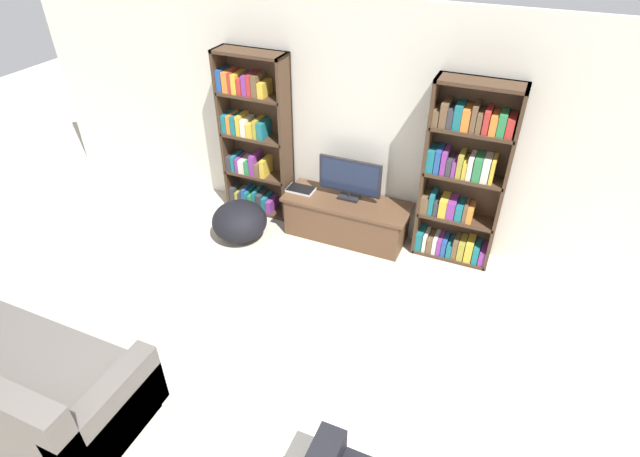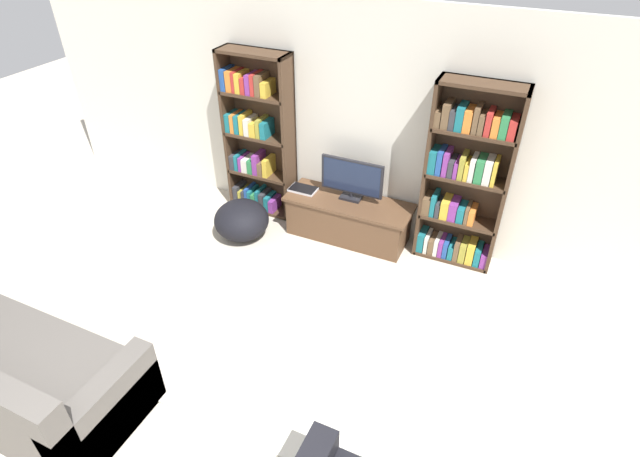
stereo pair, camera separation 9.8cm
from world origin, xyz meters
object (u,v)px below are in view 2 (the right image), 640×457
object	(u,v)px
bookshelf_left	(257,138)
laptop	(303,189)
couch_left_sectional	(16,377)
tv_stand	(348,219)
bookshelf_right	(464,181)
television	(352,179)
beanbag_ottoman	(242,220)

from	to	relation	value
bookshelf_left	laptop	size ratio (longest dim) A/B	6.22
bookshelf_left	couch_left_sectional	xyz separation A→B (m)	(-0.25, -3.37, -0.68)
bookshelf_left	laptop	xyz separation A→B (m)	(0.68, -0.15, -0.46)
tv_stand	bookshelf_right	bearing A→B (deg)	7.12
bookshelf_right	bookshelf_left	bearing A→B (deg)	179.92
bookshelf_left	couch_left_sectional	size ratio (longest dim) A/B	1.01
tv_stand	laptop	size ratio (longest dim) A/B	4.56
bookshelf_left	television	distance (m)	1.28
couch_left_sectional	beanbag_ottoman	distance (m)	2.73
bookshelf_right	television	distance (m)	1.22
tv_stand	couch_left_sectional	world-z (taller)	couch_left_sectional
bookshelf_left	beanbag_ottoman	size ratio (longest dim) A/B	3.13
tv_stand	laptop	world-z (taller)	laptop
laptop	couch_left_sectional	xyz separation A→B (m)	(-0.93, -3.22, -0.22)
bookshelf_left	beanbag_ottoman	world-z (taller)	bookshelf_left
bookshelf_right	television	world-z (taller)	bookshelf_right
beanbag_ottoman	tv_stand	bearing A→B (deg)	24.40
bookshelf_left	bookshelf_right	size ratio (longest dim) A/B	1.00
bookshelf_left	television	size ratio (longest dim) A/B	2.75
television	couch_left_sectional	size ratio (longest dim) A/B	0.37
tv_stand	couch_left_sectional	bearing A→B (deg)	-115.20
tv_stand	beanbag_ottoman	size ratio (longest dim) A/B	2.29
laptop	bookshelf_right	bearing A→B (deg)	4.74
laptop	beanbag_ottoman	xyz separation A→B (m)	(-0.55, -0.52, -0.28)
television	laptop	bearing A→B (deg)	-173.87
couch_left_sectional	beanbag_ottoman	bearing A→B (deg)	82.05
bookshelf_right	tv_stand	distance (m)	1.40
tv_stand	couch_left_sectional	xyz separation A→B (m)	(-1.51, -3.22, 0.04)
bookshelf_left	couch_left_sectional	distance (m)	3.45
television	beanbag_ottoman	size ratio (longest dim) A/B	1.14
television	beanbag_ottoman	distance (m)	1.38
television	couch_left_sectional	distance (m)	3.65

